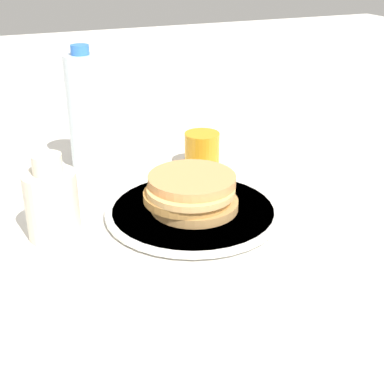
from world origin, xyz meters
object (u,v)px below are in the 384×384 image
object	(u,v)px
pancake_stack	(191,193)
juice_glass	(202,151)
plate	(192,210)
cream_jug	(52,202)
water_bottle_mid	(85,113)

from	to	relation	value
pancake_stack	juice_glass	size ratio (longest dim) A/B	2.15
plate	juice_glass	bearing A→B (deg)	151.72
juice_glass	cream_jug	bearing A→B (deg)	-62.93
plate	juice_glass	world-z (taller)	juice_glass
juice_glass	cream_jug	world-z (taller)	cream_jug
plate	water_bottle_mid	xyz separation A→B (m)	(-0.26, -0.11, 0.11)
plate	pancake_stack	size ratio (longest dim) A/B	1.87
plate	pancake_stack	world-z (taller)	pancake_stack
plate	juice_glass	size ratio (longest dim) A/B	4.03
pancake_stack	water_bottle_mid	xyz separation A→B (m)	(-0.26, -0.11, 0.08)
water_bottle_mid	pancake_stack	bearing A→B (deg)	23.46
plate	cream_jug	distance (m)	0.23
plate	water_bottle_mid	size ratio (longest dim) A/B	1.20
pancake_stack	water_bottle_mid	distance (m)	0.29
cream_jug	water_bottle_mid	world-z (taller)	water_bottle_mid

